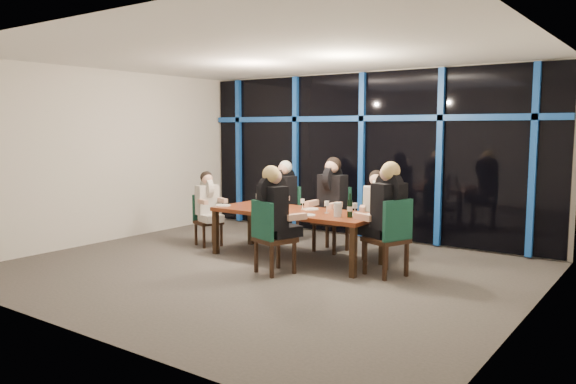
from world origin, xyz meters
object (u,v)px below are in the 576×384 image
Objects in this scene: chair_far_right at (376,224)px; diner_far_mid at (331,190)px; water_pitcher at (338,210)px; chair_end_right at (391,234)px; diner_near_mid at (275,204)px; chair_far_mid at (334,215)px; chair_near_mid at (270,233)px; diner_far_right at (376,201)px; diner_end_right at (387,202)px; chair_end_left at (206,217)px; chair_far_left at (287,210)px; dining_table at (296,215)px; wine_bottle at (350,208)px; diner_far_left at (283,189)px; diner_end_left at (208,197)px.

diner_far_mid is (-0.77, -0.07, 0.48)m from chair_far_right.
water_pitcher is (-0.09, -1.00, 0.34)m from chair_far_right.
diner_near_mid is (-1.38, -0.74, 0.38)m from chair_end_right.
chair_far_mid is 5.23× the size of water_pitcher.
chair_near_mid is 1.13× the size of diner_far_right.
diner_far_right is at bearing -123.94° from diner_end_right.
chair_far_left is at bearing -18.44° from chair_end_left.
dining_table is 7.79× the size of wine_bottle.
dining_table is 1.63m from chair_end_right.
chair_far_right is 0.91× the size of chair_near_mid.
wine_bottle is at bearing -17.83° from chair_far_left.
diner_end_right is at bearing -32.38° from chair_far_mid.
chair_far_mid reaches higher than chair_far_left.
diner_end_left is (-0.81, -1.04, -0.10)m from diner_far_left.
diner_far_left is (-1.17, 1.92, 0.36)m from chair_near_mid.
diner_end_left reaches higher than water_pitcher.
diner_far_left is at bearing -90.00° from chair_far_left.
dining_table is 3.01× the size of chair_end_left.
chair_end_right is at bearing -29.23° from diner_far_mid.
chair_far_right is 0.89× the size of diner_end_right.
wine_bottle is (2.75, -0.04, 0.05)m from diner_end_left.
chair_far_mid is at bearing -44.78° from chair_end_left.
chair_far_left is at bearing -40.43° from diner_near_mid.
diner_end_right is (3.31, -0.02, 0.18)m from diner_end_left.
diner_far_mid is at bearing -46.90° from chair_end_left.
diner_end_right is (0.59, -0.85, 0.13)m from diner_far_right.
diner_near_mid is at bearing -137.81° from diner_far_right.
chair_end_left is at bearing -117.49° from diner_far_left.
wine_bottle reaches higher than water_pitcher.
chair_end_left is 3.46m from chair_end_right.
chair_near_mid is at bearing -135.83° from chair_far_right.
chair_far_left reaches higher than chair_far_right.
diner_far_right is 1.07× the size of diner_end_left.
chair_far_right is 0.91m from diner_far_mid.
diner_end_left is at bearing -5.85° from chair_near_mid.
diner_far_mid reaches higher than chair_end_right.
diner_far_right is at bearing 1.72° from diner_far_mid.
diner_end_left is (0.07, -0.03, 0.35)m from chair_end_left.
chair_end_right is at bearing -70.01° from diner_end_left.
dining_table is at bearing 174.27° from wine_bottle.
chair_far_left is 2.82m from chair_end_right.
diner_far_mid is at bearing -100.31° from diner_end_right.
chair_far_mid is at bearing 7.29° from diner_far_left.
diner_far_mid reaches higher than chair_far_mid.
diner_end_right is at bearing -2.95° from dining_table.
chair_end_left is 0.35m from diner_end_left.
chair_near_mid is 1.21× the size of diner_end_left.
chair_far_right is at bearing -124.66° from diner_end_right.
dining_table is at bearing -177.35° from water_pitcher.
diner_near_mid is at bearing -135.99° from chair_far_right.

